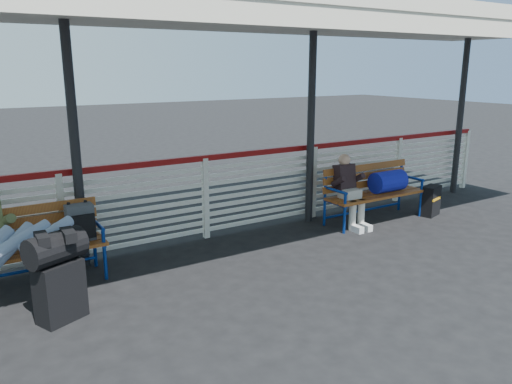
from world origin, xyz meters
TOP-DOWN VIEW (x-y plane):
  - ground at (0.00, 0.00)m, footprint 60.00×60.00m
  - fence at (0.00, 1.90)m, footprint 12.08×0.08m
  - canopy at (-0.00, 0.87)m, footprint 12.60×3.60m
  - luggage_stack at (-2.34, 0.42)m, footprint 0.63×0.51m
  - bench_left at (-2.36, 1.46)m, footprint 1.80×0.56m
  - bench_right at (2.84, 1.21)m, footprint 1.80×0.56m
  - traveler_man at (-2.69, 1.11)m, footprint 0.94×1.64m
  - companion_person at (2.16, 1.20)m, footprint 0.32×0.66m
  - suitcase_side at (3.76, 0.90)m, footprint 0.42×0.32m

SIDE VIEW (x-z plane):
  - ground at x=0.00m, z-range 0.00..0.00m
  - suitcase_side at x=3.76m, z-range 0.00..0.52m
  - luggage_stack at x=-2.34m, z-range 0.04..0.96m
  - bench_left at x=-2.36m, z-range 0.13..1.05m
  - companion_person at x=2.16m, z-range 0.02..1.17m
  - bench_right at x=2.84m, z-range 0.14..1.06m
  - fence at x=0.00m, z-range 0.04..1.28m
  - traveler_man at x=-2.69m, z-range 0.36..1.13m
  - canopy at x=0.00m, z-range 1.46..4.62m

